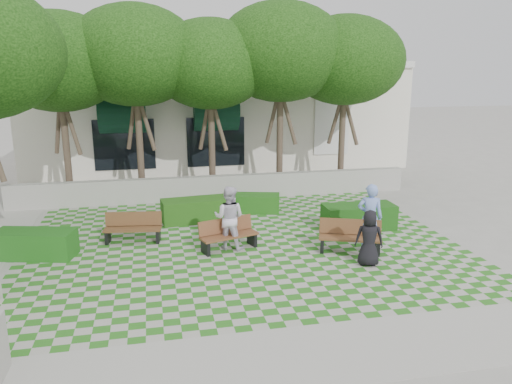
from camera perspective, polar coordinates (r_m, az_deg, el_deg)
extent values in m
plane|color=gray|center=(13.25, -0.76, -7.55)|extent=(90.00, 90.00, 0.00)
plane|color=#2B721E|center=(14.16, -1.56, -6.07)|extent=(12.00, 12.00, 0.00)
cube|color=#9E9B93|center=(9.17, 5.32, -18.17)|extent=(16.00, 2.00, 0.01)
cube|color=#9E9B93|center=(18.96, -4.45, 0.53)|extent=(15.00, 0.36, 0.90)
cube|color=brown|center=(13.72, 10.70, -5.18)|extent=(1.73, 1.06, 0.06)
cube|color=brown|center=(13.87, 10.72, -3.89)|extent=(1.60, 0.70, 0.42)
cube|color=black|center=(13.78, 7.58, -5.91)|extent=(0.25, 0.46, 0.41)
cube|color=black|center=(13.84, 13.74, -6.11)|extent=(0.25, 0.46, 0.41)
cube|color=brown|center=(13.71, -3.08, -5.02)|extent=(1.68, 0.96, 0.05)
cube|color=brown|center=(13.83, -3.53, -3.80)|extent=(1.56, 0.60, 0.40)
cube|color=black|center=(13.49, -5.79, -6.32)|extent=(0.22, 0.45, 0.39)
cube|color=black|center=(14.09, -0.46, -5.35)|extent=(0.22, 0.45, 0.39)
cube|color=#52341C|center=(14.68, -13.91, -4.13)|extent=(1.65, 0.71, 0.05)
cube|color=#52341C|center=(14.82, -13.82, -2.97)|extent=(1.60, 0.34, 0.40)
cube|color=black|center=(14.88, -16.57, -4.89)|extent=(0.15, 0.45, 0.39)
cube|color=black|center=(14.64, -11.11, -4.87)|extent=(0.15, 0.45, 0.39)
cube|color=#174612|center=(15.75, 11.66, -2.80)|extent=(2.21, 0.90, 0.77)
cube|color=#1C5216|center=(17.24, -0.30, -1.28)|extent=(1.91, 1.15, 0.63)
cube|color=#1E4B14|center=(16.30, -6.94, -2.07)|extent=(2.22, 1.08, 0.75)
cube|color=#185115|center=(14.43, -23.96, -5.46)|extent=(2.20, 1.30, 0.72)
imported|color=#7E9AE6|center=(13.89, 12.88, -2.82)|extent=(0.80, 0.67, 1.86)
imported|color=black|center=(12.87, 12.81, -5.16)|extent=(0.82, 0.68, 1.44)
imported|color=silver|center=(13.67, -3.10, -2.95)|extent=(1.06, 0.97, 1.77)
cylinder|color=#47382B|center=(20.15, -20.83, 4.43)|extent=(0.26, 0.26, 3.64)
ellipsoid|color=#1E4C11|center=(19.92, -21.66, 13.68)|extent=(4.80, 4.80, 3.60)
cylinder|color=#47382B|center=(19.90, -13.13, 5.12)|extent=(0.26, 0.26, 3.81)
ellipsoid|color=#1E4C11|center=(19.68, -13.70, 14.94)|extent=(5.00, 5.00, 3.75)
cylinder|color=#47382B|center=(20.06, -5.07, 5.18)|extent=(0.26, 0.26, 3.58)
ellipsoid|color=#1E4C11|center=(19.82, -5.28, 14.36)|extent=(4.60, 4.60, 3.45)
cylinder|color=#47382B|center=(20.56, 2.73, 5.91)|extent=(0.26, 0.26, 3.92)
ellipsoid|color=#1E4C11|center=(20.36, 2.85, 15.71)|extent=(5.20, 5.20, 3.90)
cylinder|color=#47382B|center=(21.42, 9.76, 5.75)|extent=(0.26, 0.26, 3.70)
ellipsoid|color=#1E4C11|center=(21.20, 10.14, 14.61)|extent=(4.80, 4.80, 3.60)
cube|color=white|center=(26.60, -4.73, 8.92)|extent=(18.00, 8.00, 5.00)
cube|color=white|center=(22.53, -3.50, 14.38)|extent=(18.00, 0.30, 0.30)
cube|color=black|center=(23.94, 8.63, 7.51)|extent=(1.40, 0.10, 2.40)
cylinder|color=#0F3724|center=(22.36, -15.02, 8.80)|extent=(3.00, 1.80, 1.80)
cube|color=black|center=(22.52, -14.80, 5.26)|extent=(2.60, 0.08, 2.20)
cylinder|color=#0F3724|center=(22.52, -4.69, 9.26)|extent=(3.00, 1.80, 1.80)
cube|color=black|center=(22.68, -4.62, 5.74)|extent=(2.60, 0.08, 2.20)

